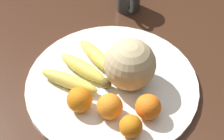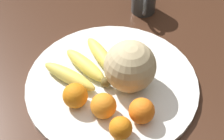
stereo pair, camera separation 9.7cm
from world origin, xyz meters
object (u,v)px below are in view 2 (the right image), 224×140
Objects in this scene: orange_mid_center at (103,106)px; orange_back_left at (121,128)px; banana_bunch at (86,66)px; produce_tag at (103,94)px; kitchen_table at (106,93)px; fruit_bowl at (112,84)px; orange_front_left at (142,111)px; orange_front_right at (75,96)px; melon at (130,66)px.

orange_mid_center is 1.15× the size of orange_back_left.
produce_tag is (0.05, 0.08, -0.02)m from banana_bunch.
orange_back_left reaches higher than banana_bunch.
fruit_bowl is at bearing 52.84° from kitchen_table.
orange_front_left is at bearing 60.00° from kitchen_table.
produce_tag is (-0.06, 0.04, -0.03)m from orange_front_right.
produce_tag is at bearing -145.28° from orange_mid_center.
orange_front_left is (0.09, 0.16, 0.13)m from kitchen_table.
orange_front_right is at bearing -32.54° from melon.
orange_back_left is at bearing 22.25° from melon.
orange_back_left is at bearing 41.81° from kitchen_table.
produce_tag is at bearing 144.67° from orange_front_right.
kitchen_table is 26.97× the size of orange_back_left.
fruit_bowl is at bearing -160.09° from orange_mid_center.
kitchen_table is 23.40× the size of orange_mid_center.
melon is at bearing 177.33° from orange_mid_center.
orange_front_right reaches higher than banana_bunch.
orange_mid_center reaches higher than banana_bunch.
orange_front_right is (0.14, 0.00, 0.13)m from kitchen_table.
melon is (0.01, 0.08, 0.17)m from kitchen_table.
produce_tag is (0.08, 0.04, 0.10)m from kitchen_table.
orange_back_left is (0.02, 0.14, -0.00)m from orange_front_right.
melon reaches higher than banana_bunch.
orange_front_left is (0.08, 0.08, -0.04)m from melon.
orange_back_left is 0.13m from produce_tag.
melon is 0.13m from banana_bunch.
banana_bunch is 3.01× the size of orange_front_right.
kitchen_table is 0.14m from produce_tag.
kitchen_table is 23.48× the size of orange_front_left.
orange_back_left reaches higher than fruit_bowl.
kitchen_table is at bearing -97.56° from melon.
melon reaches higher than orange_front_right.
banana_bunch is at bearing -89.39° from fruit_bowl.
fruit_bowl is 7.21× the size of orange_mid_center.
melon is 2.11× the size of orange_front_left.
orange_mid_center is at bearing 19.91° from fruit_bowl.
orange_back_left reaches higher than produce_tag.
melon is at bearing 128.09° from produce_tag.
orange_front_left reaches higher than fruit_bowl.
fruit_bowl is 8.31× the size of orange_back_left.
fruit_bowl is 0.14m from orange_front_left.
orange_front_right is (0.05, -0.16, 0.00)m from orange_front_left.
produce_tag is (-0.01, -0.12, -0.03)m from orange_front_left.
orange_front_left is 1.00× the size of orange_mid_center.
fruit_bowl is 0.09m from melon.
orange_mid_center is 0.07m from produce_tag.
banana_bunch is at bearing -80.21° from melon.
orange_mid_center reaches higher than produce_tag.
produce_tag is (-0.08, -0.10, -0.03)m from orange_back_left.
orange_front_right is at bearing -98.46° from orange_back_left.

